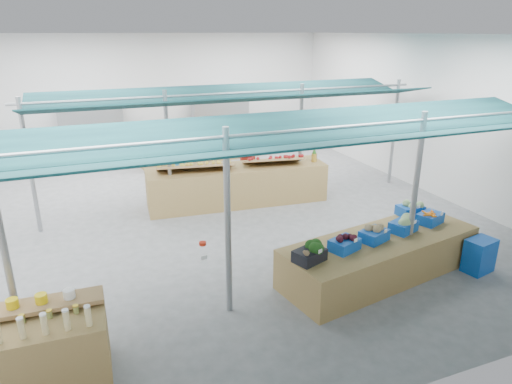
# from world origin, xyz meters

# --- Properties ---
(floor) EXTENTS (13.00, 13.00, 0.00)m
(floor) POSITION_xyz_m (0.00, 0.00, 0.00)
(floor) COLOR #5E5E60
(floor) RESTS_ON ground
(hall) EXTENTS (13.00, 13.00, 13.00)m
(hall) POSITION_xyz_m (0.00, 1.44, 2.65)
(hall) COLOR silver
(hall) RESTS_ON ground
(pole_grid) EXTENTS (10.00, 4.60, 3.00)m
(pole_grid) POSITION_xyz_m (0.75, -1.75, 1.81)
(pole_grid) COLOR gray
(pole_grid) RESTS_ON floor
(awnings) EXTENTS (9.50, 7.08, 0.30)m
(awnings) POSITION_xyz_m (0.75, -1.75, 2.78)
(awnings) COLOR black
(awnings) RESTS_ON pole_grid
(back_shelving_left) EXTENTS (2.00, 0.50, 2.00)m
(back_shelving_left) POSITION_xyz_m (-2.50, 6.00, 1.00)
(back_shelving_left) COLOR #B23F33
(back_shelving_left) RESTS_ON floor
(back_shelving_right) EXTENTS (2.00, 0.50, 2.00)m
(back_shelving_right) POSITION_xyz_m (2.00, 6.00, 1.00)
(back_shelving_right) COLOR #B23F33
(back_shelving_right) RESTS_ON floor
(bottle_shelf) EXTENTS (2.02, 1.25, 1.17)m
(bottle_shelf) POSITION_xyz_m (-3.89, -4.61, 0.48)
(bottle_shelf) COLOR olive
(bottle_shelf) RESTS_ON floor
(veg_counter) EXTENTS (4.02, 1.95, 0.75)m
(veg_counter) POSITION_xyz_m (1.92, -3.95, 0.37)
(veg_counter) COLOR olive
(veg_counter) RESTS_ON floor
(fruit_counter) EXTENTS (4.67, 1.47, 0.99)m
(fruit_counter) POSITION_xyz_m (0.74, 0.55, 0.49)
(fruit_counter) COLOR olive
(fruit_counter) RESTS_ON floor
(far_counter) EXTENTS (4.64, 1.65, 0.82)m
(far_counter) POSITION_xyz_m (1.11, 4.91, 0.41)
(far_counter) COLOR olive
(far_counter) RESTS_ON floor
(crate_stack) EXTENTS (0.61, 0.48, 0.65)m
(crate_stack) POSITION_xyz_m (3.73, -4.51, 0.32)
(crate_stack) COLOR #104CB2
(crate_stack) RESTS_ON floor
(vendor_left) EXTENTS (0.70, 0.49, 1.84)m
(vendor_left) POSITION_xyz_m (-0.46, 1.65, 0.92)
(vendor_left) COLOR #1B75B3
(vendor_left) RESTS_ON floor
(vendor_right) EXTENTS (0.95, 0.77, 1.84)m
(vendor_right) POSITION_xyz_m (1.34, 1.65, 0.92)
(vendor_right) COLOR maroon
(vendor_right) RESTS_ON floor
(crate_broccoli) EXTENTS (0.59, 0.50, 0.35)m
(crate_broccoli) POSITION_xyz_m (0.29, -4.24, 0.91)
(crate_broccoli) COLOR black
(crate_broccoli) RESTS_ON veg_counter
(crate_beets) EXTENTS (0.59, 0.50, 0.29)m
(crate_beets) POSITION_xyz_m (1.03, -4.11, 0.88)
(crate_beets) COLOR #104CB2
(crate_beets) RESTS_ON veg_counter
(crate_celeriac) EXTENTS (0.59, 0.50, 0.31)m
(crate_celeriac) POSITION_xyz_m (1.71, -3.99, 0.89)
(crate_celeriac) COLOR #104CB2
(crate_celeriac) RESTS_ON veg_counter
(crate_cabbage) EXTENTS (0.59, 0.50, 0.35)m
(crate_cabbage) POSITION_xyz_m (2.45, -3.86, 0.91)
(crate_cabbage) COLOR #104CB2
(crate_cabbage) RESTS_ON veg_counter
(crate_carrots) EXTENTS (0.59, 0.50, 0.29)m
(crate_carrots) POSITION_xyz_m (3.19, -3.72, 0.86)
(crate_carrots) COLOR #104CB2
(crate_carrots) RESTS_ON veg_counter
(sparrow) EXTENTS (0.12, 0.09, 0.11)m
(sparrow) POSITION_xyz_m (0.15, -4.40, 1.00)
(sparrow) COLOR brown
(sparrow) RESTS_ON crate_broccoli
(pole_ribbon) EXTENTS (0.12, 0.12, 0.28)m
(pole_ribbon) POSITION_xyz_m (-1.32, -3.69, 1.08)
(pole_ribbon) COLOR red
(pole_ribbon) RESTS_ON pole_grid
(apple_heap_yellow) EXTENTS (1.99, 1.00, 0.27)m
(apple_heap_yellow) POSITION_xyz_m (-0.36, 0.53, 1.15)
(apple_heap_yellow) COLOR #997247
(apple_heap_yellow) RESTS_ON fruit_counter
(apple_heap_red) EXTENTS (1.59, 0.94, 0.27)m
(apple_heap_red) POSITION_xyz_m (1.66, 0.36, 1.15)
(apple_heap_red) COLOR #997247
(apple_heap_red) RESTS_ON fruit_counter
(pineapple) EXTENTS (0.14, 0.14, 0.39)m
(pineapple) POSITION_xyz_m (2.81, 0.26, 1.17)
(pineapple) COLOR #8C6019
(pineapple) RESTS_ON fruit_counter
(crate_extra) EXTENTS (0.50, 0.40, 0.32)m
(crate_extra) POSITION_xyz_m (3.10, -3.25, 0.90)
(crate_extra) COLOR #104CB2
(crate_extra) RESTS_ON veg_counter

